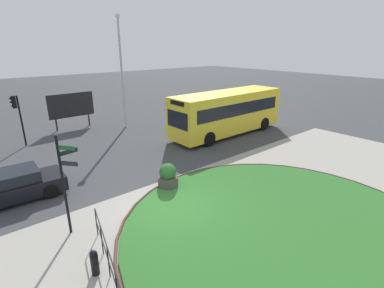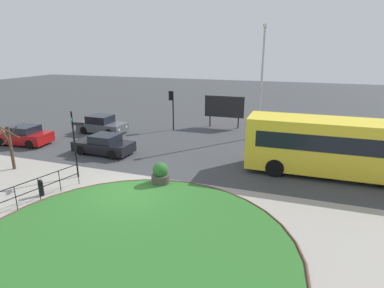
{
  "view_description": "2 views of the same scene",
  "coord_description": "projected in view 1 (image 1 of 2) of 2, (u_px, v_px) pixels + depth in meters",
  "views": [
    {
      "loc": [
        -6.03,
        -8.58,
        6.42
      ],
      "look_at": [
        3.36,
        2.71,
        1.34
      ],
      "focal_mm": 26.97,
      "sensor_mm": 36.0,
      "label": 1
    },
    {
      "loc": [
        7.49,
        -12.04,
        6.74
      ],
      "look_at": [
        1.96,
        3.61,
        1.72
      ],
      "focal_mm": 29.27,
      "sensor_mm": 36.0,
      "label": 2
    }
  ],
  "objects": [
    {
      "name": "railing_grass_edge",
      "position": [
        112.0,
        270.0,
        7.71
      ],
      "size": [
        1.3,
        5.29,
        1.11
      ],
      "rotation": [
        0.0,
        0.0,
        4.48
      ],
      "color": "black",
      "rests_on": "ground"
    },
    {
      "name": "bollard_foreground",
      "position": [
        95.0,
        262.0,
        8.37
      ],
      "size": [
        0.23,
        0.23,
        0.84
      ],
      "color": "black",
      "rests_on": "ground"
    },
    {
      "name": "traffic_light_near",
      "position": [
        17.0,
        110.0,
        18.44
      ],
      "size": [
        0.49,
        0.29,
        3.36
      ],
      "rotation": [
        0.0,
        0.0,
        3.0
      ],
      "color": "black",
      "rests_on": "ground"
    },
    {
      "name": "lamppost_tall",
      "position": [
        122.0,
        70.0,
        22.28
      ],
      "size": [
        0.32,
        0.32,
        8.53
      ],
      "color": "#B7B7BC",
      "rests_on": "ground"
    },
    {
      "name": "grass_island",
      "position": [
        284.0,
        229.0,
        10.5
      ],
      "size": [
        11.77,
        11.77,
        0.1
      ],
      "primitive_type": "cylinder",
      "color": "#2D6B28",
      "rests_on": "ground"
    },
    {
      "name": "billboard_left",
      "position": [
        71.0,
        106.0,
        22.82
      ],
      "size": [
        3.56,
        0.22,
        2.82
      ],
      "rotation": [
        0.0,
        0.0,
        0.02
      ],
      "color": "black",
      "rests_on": "ground"
    },
    {
      "name": "ground",
      "position": [
        172.0,
        208.0,
        11.97
      ],
      "size": [
        120.0,
        120.0,
        0.0
      ],
      "primitive_type": "plane",
      "color": "#3D3F42"
    },
    {
      "name": "grass_kerb_ring",
      "position": [
        284.0,
        229.0,
        10.49
      ],
      "size": [
        12.08,
        12.08,
        0.11
      ],
      "primitive_type": "torus",
      "color": "brown",
      "rests_on": "ground"
    },
    {
      "name": "bus_yellow",
      "position": [
        227.0,
        112.0,
        21.37
      ],
      "size": [
        9.4,
        2.7,
        3.15
      ],
      "rotation": [
        0.0,
        0.0,
        3.15
      ],
      "color": "yellow",
      "rests_on": "ground"
    },
    {
      "name": "car_near_lane",
      "position": [
        15.0,
        186.0,
        12.46
      ],
      "size": [
        4.06,
        1.92,
        1.33
      ],
      "rotation": [
        0.0,
        0.0,
        3.11
      ],
      "color": "black",
      "rests_on": "ground"
    },
    {
      "name": "planter_near_signpost",
      "position": [
        168.0,
        177.0,
        13.52
      ],
      "size": [
        0.95,
        0.95,
        1.2
      ],
      "color": "#47423D",
      "rests_on": "ground"
    },
    {
      "name": "signpost_directional",
      "position": [
        65.0,
        179.0,
        9.71
      ],
      "size": [
        0.7,
        0.65,
        3.69
      ],
      "color": "black",
      "rests_on": "ground"
    },
    {
      "name": "sidewalk_paving",
      "position": [
        201.0,
        228.0,
        10.62
      ],
      "size": [
        32.0,
        8.29,
        0.02
      ],
      "primitive_type": "cube",
      "color": "#9E998E",
      "rests_on": "ground"
    }
  ]
}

